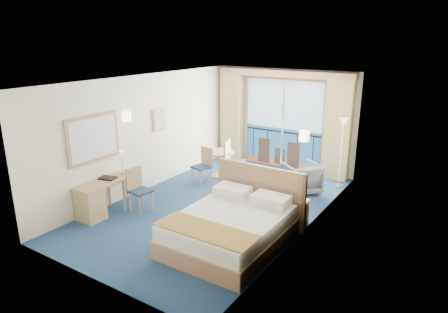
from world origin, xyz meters
TOP-DOWN VIEW (x-y plane):
  - floor at (0.00, 0.00)m, footprint 6.50×6.50m
  - room_walls at (0.00, 0.00)m, footprint 4.04×6.54m
  - balcony_door at (-0.01, 3.22)m, footprint 2.36×0.03m
  - curtain_left at (-1.55, 3.07)m, footprint 0.65×0.22m
  - curtain_right at (1.55, 3.07)m, footprint 0.65×0.22m
  - pelmet at (0.00, 3.10)m, footprint 3.80×0.25m
  - mirror at (-1.97, -1.50)m, footprint 0.05×1.25m
  - wall_print at (-1.97, 0.45)m, footprint 0.04×0.42m
  - sconce_left at (-1.94, -0.60)m, footprint 0.18×0.18m
  - sconce_right at (1.94, -0.15)m, footprint 0.18×0.18m
  - bed at (1.13, -1.21)m, footprint 1.86×2.21m
  - nightstand at (1.78, 0.08)m, footprint 0.40×0.38m
  - phone at (1.79, 0.12)m, footprint 0.19×0.15m
  - armchair at (1.20, 1.74)m, footprint 1.07×1.07m
  - floor_lamp at (1.82, 2.60)m, footprint 0.23×0.23m
  - desk at (-1.74, -1.80)m, footprint 0.50×1.46m
  - desk_chair at (-1.27, -1.06)m, footprint 0.44×0.43m
  - folder at (-1.82, -1.36)m, footprint 0.37×0.32m
  - desk_lamp at (-1.78, -0.97)m, footprint 0.13×0.13m
  - round_table at (-1.01, 1.61)m, footprint 0.74×0.74m
  - table_chair_a at (-0.58, 1.52)m, footprint 0.56×0.55m
  - table_chair_b at (-1.06, 0.99)m, footprint 0.47×0.47m

SIDE VIEW (x-z plane):
  - floor at x=0.00m, z-range 0.00..0.00m
  - nightstand at x=1.78m, z-range 0.00..0.52m
  - bed at x=1.13m, z-range -0.26..0.91m
  - armchair at x=1.20m, z-range 0.00..0.70m
  - desk at x=-1.74m, z-range 0.04..0.72m
  - round_table at x=-1.01m, z-range 0.17..0.84m
  - table_chair_b at x=-1.06m, z-range 0.06..0.97m
  - desk_chair at x=-1.27m, z-range 0.06..0.97m
  - phone at x=1.79m, z-range 0.52..0.60m
  - table_chair_a at x=-0.58m, z-range 0.07..1.11m
  - folder at x=-1.82m, z-range 0.68..0.71m
  - desk_lamp at x=-1.78m, z-range 0.81..1.30m
  - balcony_door at x=-0.01m, z-range -0.12..2.40m
  - curtain_left at x=-1.55m, z-range 0.00..2.55m
  - curtain_right at x=1.55m, z-range 0.00..2.55m
  - floor_lamp at x=1.82m, z-range 0.44..2.12m
  - mirror at x=-1.97m, z-range 1.08..2.03m
  - wall_print at x=-1.97m, z-range 1.34..1.86m
  - room_walls at x=0.00m, z-range 0.42..3.14m
  - sconce_left at x=-1.94m, z-range 1.76..1.94m
  - sconce_right at x=1.94m, z-range 1.76..1.94m
  - pelmet at x=0.00m, z-range 2.49..2.67m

